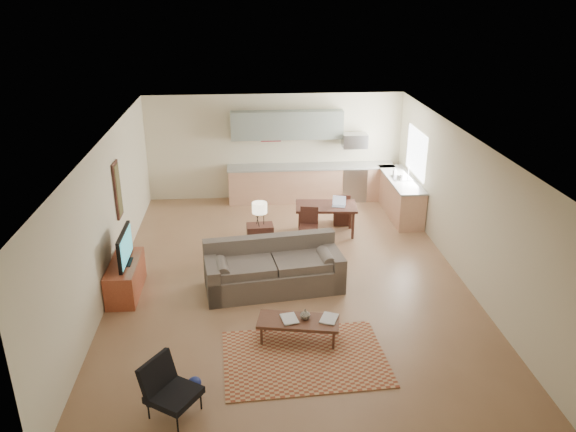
{
  "coord_description": "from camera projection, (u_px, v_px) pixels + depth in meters",
  "views": [
    {
      "loc": [
        -0.78,
        -9.42,
        5.14
      ],
      "look_at": [
        0.0,
        0.3,
        1.15
      ],
      "focal_mm": 35.0,
      "sensor_mm": 36.0,
      "label": 1
    }
  ],
  "objects": [
    {
      "name": "table_lamp",
      "position": [
        260.0,
        214.0,
        11.37
      ],
      "size": [
        0.36,
        0.36,
        0.5
      ],
      "primitive_type": null,
      "rotation": [
        0.0,
        0.0,
        0.22
      ],
      "color": "beige",
      "rests_on": "console_table"
    },
    {
      "name": "window_right",
      "position": [
        416.0,
        152.0,
        13.11
      ],
      "size": [
        0.02,
        1.4,
        1.05
      ],
      "primitive_type": "cube",
      "color": "white",
      "rests_on": "room"
    },
    {
      "name": "kitchen_counter_right",
      "position": [
        400.0,
        197.0,
        13.5
      ],
      "size": [
        0.64,
        2.26,
        0.92
      ],
      "primitive_type": null,
      "color": "tan",
      "rests_on": "ground"
    },
    {
      "name": "vase",
      "position": [
        305.0,
        314.0,
        8.65
      ],
      "size": [
        0.23,
        0.23,
        0.17
      ],
      "primitive_type": "imported",
      "rotation": [
        0.0,
        0.0,
        0.22
      ],
      "color": "black",
      "rests_on": "coffee_table"
    },
    {
      "name": "kitchen_counter_back",
      "position": [
        311.0,
        183.0,
        14.44
      ],
      "size": [
        4.26,
        0.64,
        0.92
      ],
      "primitive_type": null,
      "color": "tan",
      "rests_on": "ground"
    },
    {
      "name": "soap_bottle",
      "position": [
        395.0,
        171.0,
        13.52
      ],
      "size": [
        0.12,
        0.12,
        0.19
      ],
      "primitive_type": "imported",
      "rotation": [
        0.0,
        0.0,
        0.18
      ],
      "color": "beige",
      "rests_on": "kitchen_counter_right"
    },
    {
      "name": "dining_chair_near",
      "position": [
        308.0,
        227.0,
        11.94
      ],
      "size": [
        0.46,
        0.47,
        0.81
      ],
      "primitive_type": null,
      "rotation": [
        0.0,
        0.0,
        -0.21
      ],
      "color": "#3D1F18",
      "rests_on": "floor"
    },
    {
      "name": "dining_table",
      "position": [
        326.0,
        219.0,
        12.49
      ],
      "size": [
        1.4,
        0.88,
        0.68
      ],
      "primitive_type": null,
      "rotation": [
        0.0,
        0.0,
        -0.09
      ],
      "color": "#3D1F18",
      "rests_on": "floor"
    },
    {
      "name": "book_a",
      "position": [
        282.0,
        320.0,
        8.62
      ],
      "size": [
        0.35,
        0.41,
        0.03
      ],
      "primitive_type": "imported",
      "rotation": [
        0.0,
        0.0,
        0.19
      ],
      "color": "maroon",
      "rests_on": "coffee_table"
    },
    {
      "name": "laptop",
      "position": [
        339.0,
        202.0,
        12.26
      ],
      "size": [
        0.33,
        0.28,
        0.21
      ],
      "primitive_type": null,
      "rotation": [
        0.0,
        0.0,
        -0.26
      ],
      "color": "#A5A8AD",
      "rests_on": "dining_table"
    },
    {
      "name": "tv_credenza",
      "position": [
        126.0,
        278.0,
        10.06
      ],
      "size": [
        0.5,
        1.31,
        0.6
      ],
      "primitive_type": null,
      "color": "brown",
      "rests_on": "floor"
    },
    {
      "name": "rug",
      "position": [
        305.0,
        358.0,
        8.36
      ],
      "size": [
        2.49,
        1.79,
        0.02
      ],
      "primitive_type": "cube",
      "rotation": [
        0.0,
        0.0,
        0.05
      ],
      "color": "brown",
      "rests_on": "floor"
    },
    {
      "name": "armchair",
      "position": [
        174.0,
        390.0,
        7.14
      ],
      "size": [
        0.92,
        0.92,
        0.76
      ],
      "primitive_type": null,
      "rotation": [
        0.0,
        0.0,
        0.98
      ],
      "color": "black",
      "rests_on": "floor"
    },
    {
      "name": "book_b",
      "position": [
        322.0,
        317.0,
        8.7
      ],
      "size": [
        0.48,
        0.51,
        0.03
      ],
      "primitive_type": "imported",
      "rotation": [
        0.0,
        0.0,
        -0.41
      ],
      "color": "navy",
      "rests_on": "coffee_table"
    },
    {
      "name": "wall_art_left",
      "position": [
        118.0,
        190.0,
        10.7
      ],
      "size": [
        0.06,
        0.42,
        1.1
      ],
      "primitive_type": null,
      "color": "brown",
      "rests_on": "room"
    },
    {
      "name": "dining_chair_far",
      "position": [
        342.0,
        208.0,
        13.01
      ],
      "size": [
        0.41,
        0.42,
        0.77
      ],
      "primitive_type": null,
      "rotation": [
        0.0,
        0.0,
        3.03
      ],
      "color": "#3D1F18",
      "rests_on": "floor"
    },
    {
      "name": "sofa",
      "position": [
        274.0,
        267.0,
        10.15
      ],
      "size": [
        2.69,
        1.45,
        0.89
      ],
      "primitive_type": null,
      "rotation": [
        0.0,
        0.0,
        0.13
      ],
      "color": "#5C5249",
      "rests_on": "floor"
    },
    {
      "name": "kitchen_range",
      "position": [
        353.0,
        182.0,
        14.53
      ],
      "size": [
        0.62,
        0.62,
        0.9
      ],
      "primitive_type": "cube",
      "color": "#A5A8AD",
      "rests_on": "ground"
    },
    {
      "name": "triptych",
      "position": [
        271.0,
        132.0,
        14.15
      ],
      "size": [
        1.7,
        0.04,
        0.5
      ],
      "primitive_type": null,
      "color": "beige",
      "rests_on": "room"
    },
    {
      "name": "coffee_table",
      "position": [
        298.0,
        330.0,
        8.72
      ],
      "size": [
        1.34,
        0.73,
        0.38
      ],
      "primitive_type": null,
      "rotation": [
        0.0,
        0.0,
        -0.19
      ],
      "color": "#4A281A",
      "rests_on": "floor"
    },
    {
      "name": "console_table",
      "position": [
        260.0,
        239.0,
        11.58
      ],
      "size": [
        0.56,
        0.39,
        0.63
      ],
      "primitive_type": null,
      "rotation": [
        0.0,
        0.0,
        0.05
      ],
      "color": "#3D1F18",
      "rests_on": "floor"
    },
    {
      "name": "upper_cabinets",
      "position": [
        287.0,
        125.0,
        13.97
      ],
      "size": [
        2.8,
        0.34,
        0.7
      ],
      "primitive_type": "cube",
      "color": "gray",
      "rests_on": "room"
    },
    {
      "name": "tv",
      "position": [
        125.0,
        247.0,
        9.83
      ],
      "size": [
        0.1,
        1.01,
        0.6
      ],
      "primitive_type": null,
      "color": "black",
      "rests_on": "tv_credenza"
    },
    {
      "name": "room",
      "position": [
        289.0,
        212.0,
        10.18
      ],
      "size": [
        9.0,
        9.0,
        9.0
      ],
      "color": "#8C6445",
      "rests_on": "ground"
    },
    {
      "name": "kitchen_microwave",
      "position": [
        355.0,
        141.0,
        14.13
      ],
      "size": [
        0.62,
        0.4,
        0.35
      ],
      "primitive_type": "cube",
      "color": "#A5A8AD",
      "rests_on": "room"
    }
  ]
}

